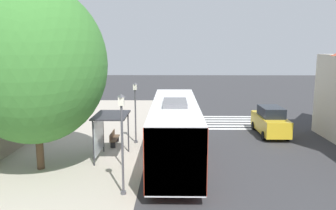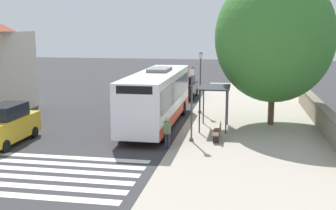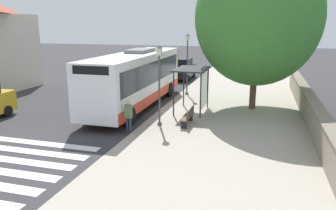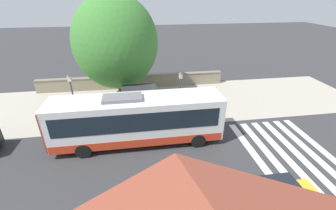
% 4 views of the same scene
% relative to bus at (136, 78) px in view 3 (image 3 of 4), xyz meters
% --- Properties ---
extents(ground_plane, '(120.00, 120.00, 0.00)m').
position_rel_bus_xyz_m(ground_plane, '(-1.67, -0.31, -1.87)').
color(ground_plane, '#353538').
rests_on(ground_plane, ground).
extents(sidewalk_plaza, '(9.00, 44.00, 0.02)m').
position_rel_bus_xyz_m(sidewalk_plaza, '(-6.17, -0.31, -1.86)').
color(sidewalk_plaza, '#ADA393').
rests_on(sidewalk_plaza, ground).
extents(stone_wall, '(0.60, 20.00, 1.41)m').
position_rel_bus_xyz_m(stone_wall, '(-10.22, -0.31, -1.16)').
color(stone_wall, gray).
rests_on(stone_wall, ground).
extents(bus, '(2.63, 11.40, 3.61)m').
position_rel_bus_xyz_m(bus, '(0.00, 0.00, 0.00)').
color(bus, white).
rests_on(bus, ground).
extents(bus_shelter, '(1.85, 2.79, 2.63)m').
position_rel_bus_xyz_m(bus_shelter, '(-3.80, 0.28, 0.32)').
color(bus_shelter, '#2D2D33').
rests_on(bus_shelter, ground).
extents(pedestrian, '(0.34, 0.22, 1.64)m').
position_rel_bus_xyz_m(pedestrian, '(-1.57, 5.11, -0.91)').
color(pedestrian, '#2D3347').
rests_on(pedestrian, ground).
extents(bench, '(0.40, 1.76, 0.88)m').
position_rel_bus_xyz_m(bench, '(-4.03, 3.00, -1.39)').
color(bench, brown).
rests_on(bench, ground).
extents(street_lamp_near, '(0.28, 0.28, 4.49)m').
position_rel_bus_xyz_m(street_lamp_near, '(-2.28, -4.47, 0.79)').
color(street_lamp_near, '#4C4C51').
rests_on(street_lamp_near, ground).
extents(street_lamp_far, '(0.28, 0.28, 4.14)m').
position_rel_bus_xyz_m(street_lamp_far, '(-2.62, 3.48, 0.59)').
color(street_lamp_far, '#4C4C51').
rests_on(street_lamp_far, ground).
extents(shade_tree, '(7.38, 7.38, 9.63)m').
position_rel_bus_xyz_m(shade_tree, '(-7.15, -1.45, 3.70)').
color(shade_tree, brown).
rests_on(shade_tree, ground).
extents(parked_car_behind_bus, '(1.91, 4.24, 1.98)m').
position_rel_bus_xyz_m(parked_car_behind_bus, '(-0.25, -11.41, -0.91)').
color(parked_car_behind_bus, black).
rests_on(parked_car_behind_bus, ground).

